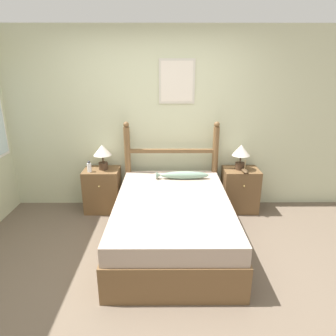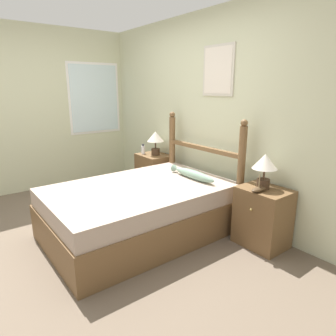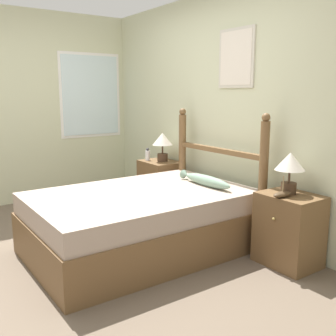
# 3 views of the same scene
# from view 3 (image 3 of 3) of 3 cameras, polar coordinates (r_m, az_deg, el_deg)

# --- Properties ---
(ground_plane) EXTENTS (16.00, 16.00, 0.00)m
(ground_plane) POSITION_cam_3_polar(r_m,az_deg,el_deg) (3.82, -13.57, -12.23)
(ground_plane) COLOR brown
(wall_back) EXTENTS (6.40, 0.08, 2.55)m
(wall_back) POSITION_cam_3_polar(r_m,az_deg,el_deg) (4.43, 7.11, 8.24)
(wall_back) COLOR beige
(wall_back) RESTS_ON ground_plane
(wall_left) EXTENTS (0.08, 6.40, 2.55)m
(wall_left) POSITION_cam_3_polar(r_m,az_deg,el_deg) (5.57, -22.13, 8.07)
(wall_left) COLOR beige
(wall_left) RESTS_ON ground_plane
(bed) EXTENTS (1.34, 2.01, 0.57)m
(bed) POSITION_cam_3_polar(r_m,az_deg,el_deg) (3.74, -3.98, -7.77)
(bed) COLOR brown
(bed) RESTS_ON ground_plane
(headboard) EXTENTS (1.34, 0.09, 1.30)m
(headboard) POSITION_cam_3_polar(r_m,az_deg,el_deg) (4.20, 7.24, -0.08)
(headboard) COLOR brown
(headboard) RESTS_ON ground_plane
(nightstand_left) EXTENTS (0.50, 0.42, 0.63)m
(nightstand_left) POSITION_cam_3_polar(r_m,az_deg,el_deg) (5.01, -1.15, -2.54)
(nightstand_left) COLOR brown
(nightstand_left) RESTS_ON ground_plane
(nightstand_right) EXTENTS (0.50, 0.42, 0.63)m
(nightstand_right) POSITION_cam_3_polar(r_m,az_deg,el_deg) (3.59, 17.14, -8.56)
(nightstand_right) COLOR brown
(nightstand_right) RESTS_ON ground_plane
(table_lamp_left) EXTENTS (0.25, 0.25, 0.36)m
(table_lamp_left) POSITION_cam_3_polar(r_m,az_deg,el_deg) (4.89, -0.81, 3.83)
(table_lamp_left) COLOR #422D1E
(table_lamp_left) RESTS_ON nightstand_left
(table_lamp_right) EXTENTS (0.25, 0.25, 0.36)m
(table_lamp_right) POSITION_cam_3_polar(r_m,az_deg,el_deg) (3.46, 17.27, 0.36)
(table_lamp_right) COLOR #422D1E
(table_lamp_right) RESTS_ON nightstand_right
(bottle) EXTENTS (0.06, 0.06, 0.16)m
(bottle) POSITION_cam_3_polar(r_m,az_deg,el_deg) (4.99, -2.99, 1.93)
(bottle) COLOR white
(bottle) RESTS_ON nightstand_left
(model_boat) EXTENTS (0.08, 0.21, 0.18)m
(model_boat) POSITION_cam_3_polar(r_m,az_deg,el_deg) (3.39, 16.29, -3.65)
(model_boat) COLOR #4C3823
(model_boat) RESTS_ON nightstand_right
(fish_pillow) EXTENTS (0.71, 0.11, 0.11)m
(fish_pillow) POSITION_cam_3_polar(r_m,az_deg,el_deg) (3.91, 5.43, -1.79)
(fish_pillow) COLOR gray
(fish_pillow) RESTS_ON bed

